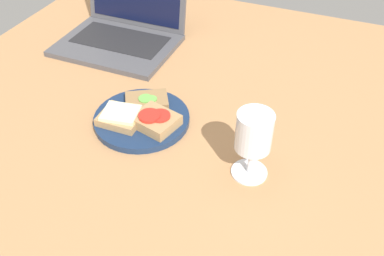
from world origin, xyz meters
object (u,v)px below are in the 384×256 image
plate (142,119)px  sandwich_with_cheese (121,116)px  laptop (123,29)px  sandwich_with_tomato (155,120)px  wine_glass (254,135)px  sandwich_with_cucumber (147,101)px

plate → sandwich_with_cheese: 5.05cm
laptop → plate: bearing=-54.6°
sandwich_with_tomato → wine_glass: (23.34, -4.64, 7.28)cm
sandwich_with_cucumber → laptop: 34.94cm
sandwich_with_cucumber → sandwich_with_cheese: bearing=-108.9°
sandwich_with_tomato → sandwich_with_cucumber: bearing=130.9°
sandwich_with_cucumber → laptop: bearing=128.6°
plate → sandwich_with_cheese: sandwich_with_cheese is taller
sandwich_with_cheese → sandwich_with_cucumber: (2.60, 7.59, -0.21)cm
plate → wine_glass: bearing=-12.6°
plate → laptop: laptop is taller
sandwich_with_cucumber → laptop: (-21.77, 27.30, 1.43)cm
sandwich_with_cheese → sandwich_with_tomato: bearing=11.1°
sandwich_with_cheese → laptop: bearing=118.8°
sandwich_with_cheese → sandwich_with_cucumber: sandwich_with_cheese is taller
plate → sandwich_with_cucumber: (-0.88, 4.53, 1.79)cm
plate → sandwich_with_cucumber: 4.95cm
sandwich_with_tomato → plate: bearing=160.7°
sandwich_with_tomato → laptop: size_ratio=0.33×
sandwich_with_cheese → sandwich_with_tomato: sandwich_with_tomato is taller
wine_glass → sandwich_with_tomato: bearing=168.8°
sandwich_with_tomato → sandwich_with_cucumber: 8.03cm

